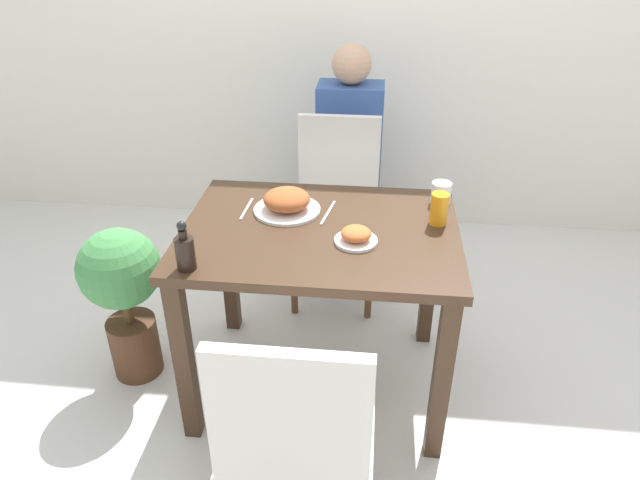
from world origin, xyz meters
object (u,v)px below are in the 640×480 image
chair_near (297,434)px  sauce_bottle (185,251)px  side_plate (356,236)px  person_figure (349,156)px  food_plate (287,202)px  potted_plant_left (123,289)px  drink_cup (441,193)px  chair_far (337,200)px  juice_glass (439,209)px

chair_near → sauce_bottle: 0.66m
side_plate → person_figure: 1.20m
chair_near → food_plate: size_ratio=3.51×
side_plate → potted_plant_left: size_ratio=0.22×
drink_cup → person_figure: 0.96m
chair_far → drink_cup: size_ratio=10.28×
potted_plant_left → person_figure: size_ratio=0.58×
sauce_bottle → potted_plant_left: sauce_bottle is taller
potted_plant_left → person_figure: (0.83, 1.11, 0.15)m
side_plate → juice_glass: (0.29, 0.17, 0.03)m
chair_far → person_figure: person_figure is taller
juice_glass → person_figure: 1.10m
chair_near → potted_plant_left: bearing=-41.6°
food_plate → side_plate: size_ratio=1.69×
side_plate → person_figure: person_figure is taller
side_plate → drink_cup: (0.31, 0.34, 0.02)m
juice_glass → sauce_bottle: (-0.82, -0.39, 0.00)m
chair_near → side_plate: chair_near is taller
person_figure → chair_near: bearing=-90.9°
side_plate → person_figure: (-0.09, 1.18, -0.18)m
chair_near → potted_plant_left: 1.07m
chair_far → drink_cup: chair_far is taller
chair_near → drink_cup: chair_near is taller
chair_near → food_plate: chair_near is taller
food_plate → juice_glass: (0.56, -0.04, 0.02)m
chair_near → food_plate: bearing=-79.8°
drink_cup → sauce_bottle: sauce_bottle is taller
food_plate → drink_cup: bearing=12.7°
chair_near → side_plate: bearing=-100.6°
juice_glass → potted_plant_left: 1.27m
drink_cup → chair_far: bearing=133.2°
side_plate → drink_cup: size_ratio=1.74×
chair_near → potted_plant_left: chair_near is taller
sauce_bottle → potted_plant_left: 0.62m
drink_cup → person_figure: size_ratio=0.07×
chair_near → side_plate: 0.70m
chair_far → person_figure: bearing=84.5°
chair_far → potted_plant_left: bearing=-137.1°
chair_far → side_plate: size_ratio=5.92×
chair_near → sauce_bottle: size_ratio=5.24×
side_plate → sauce_bottle: 0.57m
chair_far → food_plate: bearing=-103.5°
potted_plant_left → sauce_bottle: bearing=-36.5°
person_figure → chair_far: bearing=-95.5°
side_plate → potted_plant_left: side_plate is taller
side_plate → person_figure: size_ratio=0.13×
drink_cup → sauce_bottle: (-0.84, -0.56, 0.02)m
chair_far → drink_cup: (0.44, -0.47, 0.28)m
food_plate → side_plate: food_plate is taller
potted_plant_left → person_figure: person_figure is taller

